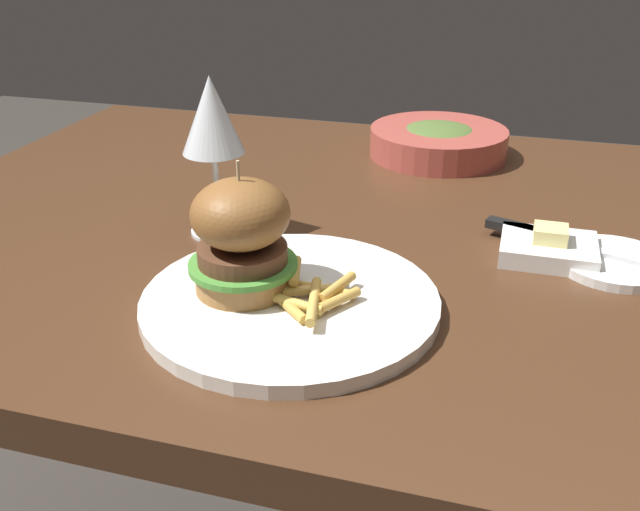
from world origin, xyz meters
TOP-DOWN VIEW (x-y plane):
  - dining_table at (0.00, 0.00)m, footprint 1.13×0.83m
  - main_plate at (-0.01, -0.22)m, footprint 0.28×0.28m
  - burger_sandwich at (-0.05, -0.21)m, footprint 0.10×0.10m
  - fries_pile at (0.01, -0.22)m, footprint 0.09×0.10m
  - wine_glass at (-0.14, -0.07)m, footprint 0.07×0.07m
  - bread_plate at (0.29, -0.04)m, footprint 0.12×0.12m
  - table_knife at (0.24, -0.02)m, footprint 0.22×0.09m
  - butter_dish at (0.22, -0.04)m, footprint 0.10×0.08m
  - soup_bowl at (0.06, 0.28)m, footprint 0.20×0.20m

SIDE VIEW (x-z plane):
  - dining_table at x=0.00m, z-range 0.27..1.01m
  - bread_plate at x=0.29m, z-range 0.74..0.75m
  - main_plate at x=-0.01m, z-range 0.74..0.75m
  - butter_dish at x=0.22m, z-range 0.73..0.77m
  - table_knife at x=0.24m, z-range 0.75..0.76m
  - fries_pile at x=0.01m, z-range 0.75..0.77m
  - soup_bowl at x=0.06m, z-range 0.74..0.79m
  - burger_sandwich at x=-0.05m, z-range 0.74..0.87m
  - wine_glass at x=-0.14m, z-range 0.78..0.96m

